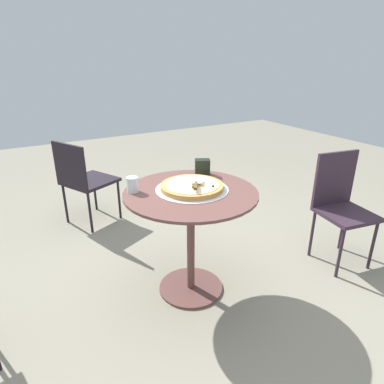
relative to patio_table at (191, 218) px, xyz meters
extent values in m
plane|color=gray|center=(0.00, 0.00, -0.56)|extent=(10.00, 10.00, 0.00)
cylinder|color=brown|center=(0.00, 0.00, 0.18)|extent=(0.86, 0.86, 0.02)
cylinder|color=brown|center=(0.00, 0.00, -0.19)|extent=(0.05, 0.05, 0.72)
cylinder|color=brown|center=(0.00, 0.00, -0.56)|extent=(0.45, 0.45, 0.02)
cylinder|color=silver|center=(-0.02, -0.02, 0.19)|extent=(0.47, 0.47, 0.00)
cylinder|color=#C68845|center=(-0.02, -0.02, 0.21)|extent=(0.41, 0.41, 0.03)
cylinder|color=beige|center=(-0.02, -0.02, 0.23)|extent=(0.35, 0.35, 0.00)
sphere|color=white|center=(-0.09, -0.02, 0.23)|extent=(0.02, 0.02, 0.02)
sphere|color=#3A732B|center=(-0.06, 0.01, 0.23)|extent=(0.01, 0.01, 0.01)
sphere|color=#236622|center=(-0.11, 0.09, 0.23)|extent=(0.02, 0.02, 0.02)
sphere|color=#2C6924|center=(0.00, 0.05, 0.23)|extent=(0.01, 0.01, 0.01)
sphere|color=#2C6032|center=(-0.08, -0.02, 0.23)|extent=(0.02, 0.02, 0.02)
sphere|color=#2B681D|center=(0.01, 0.04, 0.23)|extent=(0.02, 0.02, 0.02)
sphere|color=silver|center=(-0.14, 0.03, 0.23)|extent=(0.01, 0.01, 0.01)
cube|color=silver|center=(-0.05, -0.01, 0.25)|extent=(0.12, 0.13, 0.00)
cube|color=brown|center=(0.01, 0.07, 0.26)|extent=(0.08, 0.10, 0.02)
cylinder|color=silver|center=(0.32, -0.18, 0.24)|extent=(0.07, 0.07, 0.10)
cube|color=black|center=(-0.23, -0.23, 0.25)|extent=(0.13, 0.11, 0.12)
cube|color=black|center=(0.32, -1.43, -0.14)|extent=(0.57, 0.57, 0.03)
cube|color=black|center=(0.50, -1.34, 0.07)|extent=(0.21, 0.40, 0.40)
cylinder|color=black|center=(0.23, -1.68, -0.36)|extent=(0.02, 0.02, 0.41)
cylinder|color=black|center=(0.07, -1.34, -0.36)|extent=(0.02, 0.02, 0.41)
cylinder|color=black|center=(0.56, -1.52, -0.36)|extent=(0.02, 0.02, 0.41)
cylinder|color=black|center=(0.40, -1.18, -0.36)|extent=(0.02, 0.02, 0.41)
cube|color=#322230|center=(-1.21, 0.30, -0.14)|extent=(0.43, 0.43, 0.03)
cube|color=#322230|center=(-1.23, 0.13, 0.10)|extent=(0.37, 0.09, 0.43)
cylinder|color=#322230|center=(-1.33, 0.48, -0.36)|extent=(0.02, 0.02, 0.41)
cylinder|color=#322230|center=(-1.02, 0.43, -0.36)|extent=(0.02, 0.02, 0.41)
cylinder|color=#322230|center=(-1.39, 0.17, -0.36)|extent=(0.02, 0.02, 0.41)
cylinder|color=#322230|center=(-1.08, 0.12, -0.36)|extent=(0.02, 0.02, 0.41)
camera|label=1|loc=(0.98, 1.72, 1.00)|focal=31.41mm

